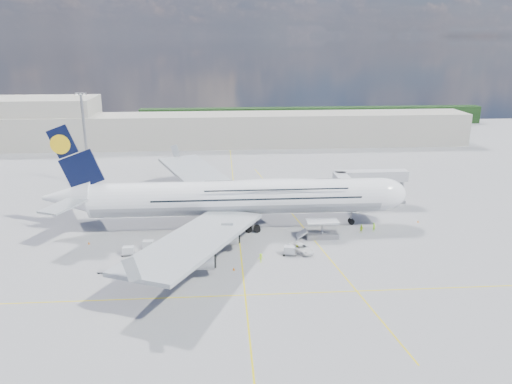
{
  "coord_description": "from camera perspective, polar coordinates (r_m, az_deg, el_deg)",
  "views": [
    {
      "loc": [
        -3.41,
        -91.27,
        39.64
      ],
      "look_at": [
        3.78,
        8.0,
        8.52
      ],
      "focal_mm": 35.0,
      "sensor_mm": 36.0,
      "label": 1
    }
  ],
  "objects": [
    {
      "name": "crew_wing",
      "position": [
        101.84,
        -5.94,
        -5.13
      ],
      "size": [
        0.63,
        1.05,
        1.67
      ],
      "primitive_type": "imported",
      "rotation": [
        0.0,
        0.0,
        1.81
      ],
      "color": "#D6EC18",
      "rests_on": "ground"
    },
    {
      "name": "crew_loader",
      "position": [
        107.42,
        11.96,
        -4.16
      ],
      "size": [
        1.14,
        1.08,
        1.86
      ],
      "primitive_type": "imported",
      "rotation": [
        0.0,
        0.0,
        -0.58
      ],
      "color": "#ADDB17",
      "rests_on": "ground"
    },
    {
      "name": "baggage_tug",
      "position": [
        97.58,
        -8.52,
        -6.28
      ],
      "size": [
        3.31,
        2.21,
        1.9
      ],
      "rotation": [
        0.0,
        0.0,
        0.29
      ],
      "color": "silver",
      "rests_on": "ground"
    },
    {
      "name": "catering_truck_outer",
      "position": [
        139.87,
        -7.21,
        1.54
      ],
      "size": [
        6.67,
        2.69,
        3.95
      ],
      "rotation": [
        0.0,
        0.0,
        0.05
      ],
      "color": "gray",
      "rests_on": "ground"
    },
    {
      "name": "dolly_row_a",
      "position": [
        92.5,
        -16.81,
        -8.6
      ],
      "size": [
        2.77,
        1.48,
        0.41
      ],
      "rotation": [
        0.0,
        0.0,
        0.0
      ],
      "color": "gray",
      "rests_on": "ground"
    },
    {
      "name": "taxi_line_diag",
      "position": [
        110.13,
        5.25,
        -3.81
      ],
      "size": [
        14.16,
        99.06,
        0.01
      ],
      "primitive_type": "cube",
      "rotation": [
        0.0,
        0.0,
        0.14
      ],
      "color": "yellow",
      "rests_on": "ground"
    },
    {
      "name": "cone_wing_right_outer",
      "position": [
        91.3,
        -14.95,
        -8.82
      ],
      "size": [
        0.44,
        0.44,
        0.55
      ],
      "color": "orange",
      "rests_on": "ground"
    },
    {
      "name": "dolly_row_b",
      "position": [
        97.92,
        -14.39,
        -6.51
      ],
      "size": [
        2.77,
        1.53,
        1.73
      ],
      "rotation": [
        0.0,
        0.0,
        0.03
      ],
      "color": "gray",
      "rests_on": "ground"
    },
    {
      "name": "ground",
      "position": [
        99.56,
        -1.85,
        -6.11
      ],
      "size": [
        300.0,
        300.0,
        0.0
      ],
      "primitive_type": "plane",
      "color": "gray",
      "rests_on": "ground"
    },
    {
      "name": "jet_bridge",
      "position": [
        121.52,
        11.89,
        1.33
      ],
      "size": [
        18.8,
        12.1,
        8.5
      ],
      "color": "#B7B7BC",
      "rests_on": "ground"
    },
    {
      "name": "cone_nose",
      "position": [
        116.99,
        18.03,
        -3.2
      ],
      "size": [
        0.41,
        0.41,
        0.53
      ],
      "color": "orange",
      "rests_on": "ground"
    },
    {
      "name": "airliner",
      "position": [
        106.5,
        -1.96,
        -0.57
      ],
      "size": [
        77.26,
        79.15,
        23.71
      ],
      "color": "white",
      "rests_on": "ground"
    },
    {
      "name": "crew_van",
      "position": [
        96.66,
        4.73,
        -6.41
      ],
      "size": [
        0.78,
        0.89,
        1.54
      ],
      "primitive_type": "imported",
      "rotation": [
        0.0,
        0.0,
        2.05
      ],
      "color": "#E0FF1A",
      "rests_on": "ground"
    },
    {
      "name": "terminal",
      "position": [
        189.31,
        -3.07,
        7.1
      ],
      "size": [
        180.0,
        16.0,
        12.0
      ],
      "primitive_type": "cube",
      "color": "#B2AD9E",
      "rests_on": "ground"
    },
    {
      "name": "crew_nose",
      "position": [
        109.09,
        13.34,
        -3.9
      ],
      "size": [
        0.83,
        0.74,
        1.9
      ],
      "primitive_type": "imported",
      "rotation": [
        0.0,
        0.0,
        0.51
      ],
      "color": "#92E618",
      "rests_on": "ground"
    },
    {
      "name": "cone_tail",
      "position": [
        105.39,
        -18.56,
        -5.54
      ],
      "size": [
        0.43,
        0.43,
        0.54
      ],
      "color": "orange",
      "rests_on": "ground"
    },
    {
      "name": "dolly_nose_far",
      "position": [
        95.16,
        3.85,
        -6.67
      ],
      "size": [
        3.05,
        2.1,
        1.76
      ],
      "rotation": [
        0.0,
        0.0,
        -0.24
      ],
      "color": "gray",
      "rests_on": "ground"
    },
    {
      "name": "cone_wing_right_inner",
      "position": [
        89.51,
        -2.56,
        -8.76
      ],
      "size": [
        0.43,
        0.43,
        0.55
      ],
      "color": "orange",
      "rests_on": "ground"
    },
    {
      "name": "taxi_line_cross",
      "position": [
        81.62,
        -1.25,
        -11.7
      ],
      "size": [
        120.0,
        0.25,
        0.01
      ],
      "primitive_type": "cube",
      "color": "yellow",
      "rests_on": "ground"
    },
    {
      "name": "hangar",
      "position": [
        204.83,
        -23.26,
        7.36
      ],
      "size": [
        40.0,
        22.0,
        18.0
      ],
      "primitive_type": "cube",
      "color": "#B2AD9E",
      "rests_on": "ground"
    },
    {
      "name": "service_van",
      "position": [
        96.66,
        5.2,
        -6.42
      ],
      "size": [
        5.18,
        6.2,
        1.58
      ],
      "primitive_type": "imported",
      "rotation": [
        0.0,
        0.0,
        0.55
      ],
      "color": "white",
      "rests_on": "ground"
    },
    {
      "name": "cargo_loader",
      "position": [
        103.68,
        7.44,
        -4.53
      ],
      "size": [
        8.53,
        3.2,
        3.67
      ],
      "color": "silver",
      "rests_on": "ground"
    },
    {
      "name": "cone_wing_left_outer",
      "position": [
        139.97,
        -7.08,
        0.88
      ],
      "size": [
        0.39,
        0.39,
        0.5
      ],
      "color": "orange",
      "rests_on": "ground"
    },
    {
      "name": "dolly_back",
      "position": [
        99.85,
        -12.23,
        -5.88
      ],
      "size": [
        2.72,
        1.51,
        1.7
      ],
      "rotation": [
        0.0,
        0.0,
        -0.03
      ],
      "color": "gray",
      "rests_on": "ground"
    },
    {
      "name": "taxi_line_main",
      "position": [
        99.56,
        -1.85,
        -6.11
      ],
      "size": [
        0.25,
        220.0,
        0.01
      ],
      "primitive_type": "cube",
      "color": "yellow",
      "rests_on": "ground"
    },
    {
      "name": "dolly_nose_near",
      "position": [
        97.05,
        4.17,
        -6.61
      ],
      "size": [
        2.88,
        2.24,
        0.37
      ],
      "rotation": [
        0.0,
        0.0,
        0.39
      ],
      "color": "gray",
      "rests_on": "ground"
    },
    {
      "name": "catering_truck_inner",
      "position": [
        126.32,
        -8.53,
        -0.21
      ],
      "size": [
        7.25,
        4.22,
        4.06
      ],
      "rotation": [
        0.0,
        0.0,
        -0.29
      ],
      "color": "gray",
      "rests_on": "ground"
    },
    {
      "name": "dolly_row_c",
      "position": [
        92.7,
        -6.44,
        -7.85
      ],
      "size": [
        3.3,
        2.5,
        0.43
      ],
      "rotation": [
        0.0,
        0.0,
        -0.36
      ],
      "color": "gray",
      "rests_on": "ground"
    },
    {
      "name": "tree_line",
      "position": [
        237.99,
        6.49,
        8.64
      ],
      "size": [
        160.0,
        6.0,
        8.0
      ],
      "primitive_type": "cube",
      "color": "#193814",
      "rests_on": "ground"
    },
    {
      "name": "light_mast",
      "position": [
        143.55,
        -18.93,
        5.81
      ],
      "size": [
        3.0,
        0.7,
        25.5
      ],
      "color": "gray",
      "rests_on": "ground"
    },
    {
      "name": "cone_wing_left_inner",
      "position": [
        127.32,
        -8.34,
        -0.86
      ],
      "size": [
        0.38,
        0.38,
        0.49
      ],
      "color": "orange",
      "rests_on": "ground"
    },
    {
      "name": "crew_tug",
      "position": [
        92.0,
        0.56,
        -7.55
      ],
      "size": [
        1.19,
        0.74,
        1.77
      ],
      "primitive_type": "imported",
      "rotation": [
        0.0,
        0.0,
        0.07
      ],
      "color": "#B6F419",
      "rests_on": "ground"
    }
  ]
}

